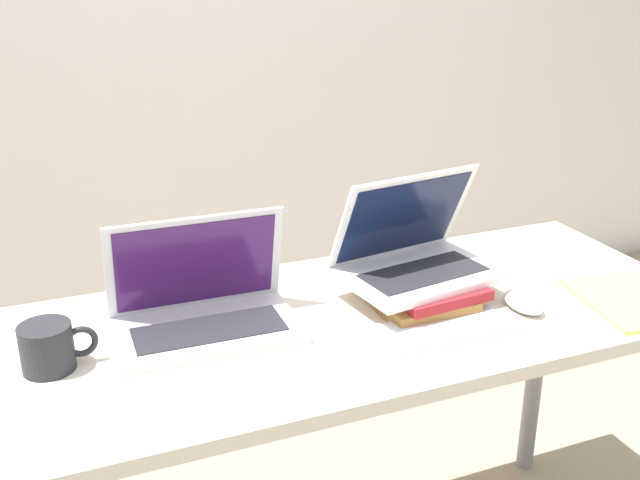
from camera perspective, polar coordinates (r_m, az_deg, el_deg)
The scene contains 8 objects.
desk at distance 1.62m, azimuth 1.17°, elevation -8.84°, with size 1.62×0.62×0.78m.
laptop_left at distance 1.53m, azimuth -8.84°, elevation -5.09°, with size 0.37×0.23×0.23m.
book_stack at distance 1.64m, azimuth 7.38°, elevation -3.78°, with size 0.23×0.27×0.06m.
laptop_on_books at distance 1.63m, azimuth 7.19°, elevation -1.10°, with size 0.36×0.28×0.23m.
wireless_keyboard at distance 1.54m, azimuth 9.73°, elevation -6.63°, with size 0.27×0.13×0.01m.
mouse at distance 1.66m, azimuth 15.22°, elevation -4.59°, with size 0.06×0.11×0.03m.
notepad at distance 1.77m, azimuth 22.69°, elevation -4.26°, with size 0.25×0.30×0.01m.
mug at distance 1.46m, azimuth -19.97°, elevation -7.69°, with size 0.14×0.10×0.09m.
Camera 1 is at (-0.55, -0.97, 1.50)m, focal length 42.00 mm.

